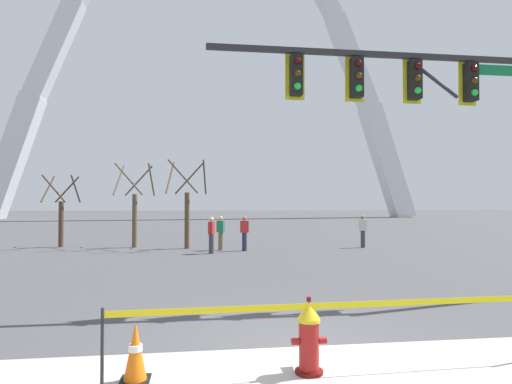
{
  "coord_description": "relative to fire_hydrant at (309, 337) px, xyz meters",
  "views": [
    {
      "loc": [
        -1.58,
        -6.54,
        2.21
      ],
      "look_at": [
        -0.05,
        5.0,
        2.5
      ],
      "focal_mm": 30.4,
      "sensor_mm": 36.0,
      "label": 1
    }
  ],
  "objects": [
    {
      "name": "tree_center_left",
      "position": [
        -1.98,
        15.71,
        1.43
      ],
      "size": [
        1.96,
        1.97,
        4.26
      ],
      "color": "brown",
      "rests_on": "ground"
    },
    {
      "name": "pedestrian_walking_right",
      "position": [
        6.63,
        15.01,
        0.35
      ],
      "size": [
        0.38,
        0.28,
        1.59
      ],
      "color": "#38383D",
      "rests_on": "ground"
    },
    {
      "name": "tree_left_mid",
      "position": [
        -4.58,
        16.62,
        1.38
      ],
      "size": [
        1.91,
        1.92,
        4.14
      ],
      "color": "brown",
      "rests_on": "ground"
    },
    {
      "name": "ground_plane",
      "position": [
        0.16,
        1.03,
        -0.47
      ],
      "size": [
        240.0,
        240.0,
        0.0
      ],
      "primitive_type": "plane",
      "color": "#474749"
    },
    {
      "name": "tree_far_left",
      "position": [
        -8.25,
        17.3,
        1.13
      ],
      "size": [
        1.67,
        1.68,
        3.59
      ],
      "color": "#473323",
      "rests_on": "ground"
    },
    {
      "name": "pedestrian_near_trees",
      "position": [
        0.68,
        14.34,
        0.35
      ],
      "size": [
        0.38,
        0.29,
        1.59
      ],
      "color": "#232847",
      "rests_on": "ground"
    },
    {
      "name": "pedestrian_walking_left",
      "position": [
        -0.86,
        13.49,
        0.35
      ],
      "size": [
        0.31,
        0.39,
        1.59
      ],
      "color": "#38383D",
      "rests_on": "ground"
    },
    {
      "name": "traffic_cone_by_hydrant",
      "position": [
        -2.19,
        0.03,
        -0.11
      ],
      "size": [
        0.36,
        0.36,
        0.73
      ],
      "color": "black",
      "rests_on": "ground"
    },
    {
      "name": "traffic_signal_gantry",
      "position": [
        3.94,
        3.85,
        3.94
      ],
      "size": [
        7.82,
        0.44,
        6.0
      ],
      "color": "#232326",
      "rests_on": "ground"
    },
    {
      "name": "caution_tape_barrier",
      "position": [
        0.34,
        -0.03,
        0.2
      ],
      "size": [
        5.83,
        0.21,
        0.95
      ],
      "color": "#232326",
      "rests_on": "ground"
    },
    {
      "name": "pedestrian_standing_center",
      "position": [
        -0.39,
        14.75,
        0.35
      ],
      "size": [
        0.39,
        0.34,
        1.59
      ],
      "color": "brown",
      "rests_on": "ground"
    },
    {
      "name": "monument_arch",
      "position": [
        0.16,
        57.62,
        22.52
      ],
      "size": [
        62.17,
        2.87,
        52.0
      ],
      "color": "silver",
      "rests_on": "ground"
    },
    {
      "name": "fire_hydrant",
      "position": [
        0.0,
        0.0,
        0.0
      ],
      "size": [
        0.46,
        0.48,
        0.99
      ],
      "color": "#5E0F0D",
      "rests_on": "ground"
    }
  ]
}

